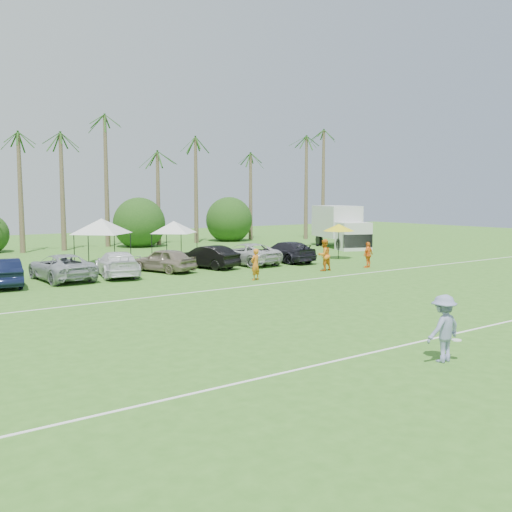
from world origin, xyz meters
TOP-DOWN VIEW (x-y plane):
  - ground at (0.00, 0.00)m, footprint 120.00×120.00m
  - field_lines at (0.00, 8.00)m, footprint 80.00×12.10m
  - palm_tree_4 at (-4.00, 38.00)m, footprint 2.40×2.40m
  - palm_tree_5 at (0.00, 38.00)m, footprint 2.40×2.40m
  - palm_tree_6 at (4.00, 38.00)m, footprint 2.40×2.40m
  - palm_tree_7 at (8.00, 38.00)m, footprint 2.40×2.40m
  - palm_tree_8 at (13.00, 38.00)m, footprint 2.40×2.40m
  - palm_tree_9 at (18.00, 38.00)m, footprint 2.40×2.40m
  - palm_tree_10 at (23.00, 38.00)m, footprint 2.40×2.40m
  - palm_tree_11 at (27.00, 38.00)m, footprint 2.40×2.40m
  - bush_tree_2 at (6.00, 39.00)m, footprint 4.00×4.00m
  - bush_tree_3 at (16.00, 39.00)m, footprint 4.00×4.00m
  - sideline_player_a at (2.69, 15.49)m, footprint 0.71×0.57m
  - sideline_player_b at (8.28, 16.21)m, footprint 0.92×0.72m
  - sideline_player_c at (11.56, 15.75)m, footprint 1.01×0.58m
  - box_truck at (19.99, 27.03)m, footprint 4.83×7.47m
  - canopy_tent_left at (-1.32, 27.30)m, footprint 4.33×4.33m
  - canopy_tent_right at (4.58, 28.46)m, footprint 3.81×3.81m
  - market_umbrella at (13.45, 20.39)m, footprint 2.25×2.25m
  - frisbee_player at (-1.84, 0.29)m, footprint 1.20×0.70m
  - parked_car_1 at (-8.74, 21.01)m, footprint 1.96×4.41m
  - parked_car_2 at (-5.74, 21.47)m, footprint 2.59×5.17m
  - parked_car_3 at (-2.75, 21.17)m, footprint 2.92×5.14m
  - parked_car_4 at (0.25, 21.37)m, footprint 2.95×4.44m
  - parked_car_5 at (3.24, 21.40)m, footprint 2.60×4.51m
  - parked_car_6 at (6.23, 21.51)m, footprint 2.84×5.27m
  - parked_car_7 at (9.23, 21.08)m, footprint 2.00×4.85m

SIDE VIEW (x-z plane):
  - ground at x=0.00m, z-range 0.00..0.00m
  - field_lines at x=0.00m, z-range 0.00..0.01m
  - parked_car_1 at x=-8.74m, z-range 0.00..1.40m
  - parked_car_2 at x=-5.74m, z-range 0.00..1.40m
  - parked_car_3 at x=-2.75m, z-range 0.00..1.40m
  - parked_car_4 at x=0.25m, z-range 0.00..1.40m
  - parked_car_5 at x=3.24m, z-range 0.00..1.40m
  - parked_car_6 at x=6.23m, z-range 0.00..1.40m
  - parked_car_7 at x=9.23m, z-range 0.00..1.40m
  - sideline_player_c at x=11.56m, z-range 0.00..1.62m
  - sideline_player_a at x=2.69m, z-range 0.00..1.69m
  - frisbee_player at x=-1.84m, z-range 0.00..1.84m
  - sideline_player_b at x=8.28m, z-range 0.00..1.90m
  - bush_tree_2 at x=6.00m, z-range -0.20..3.80m
  - bush_tree_3 at x=16.00m, z-range -0.20..3.80m
  - box_truck at x=19.99m, z-range 0.13..3.73m
  - market_umbrella at x=13.45m, z-range 0.99..3.50m
  - canopy_tent_right at x=4.58m, z-range 1.10..4.19m
  - canopy_tent_left at x=-1.32m, z-range 1.25..4.76m
  - palm_tree_4 at x=-4.00m, z-range 3.03..11.93m
  - palm_tree_8 at x=13.00m, z-range 3.03..11.93m
  - palm_tree_5 at x=0.00m, z-range 3.40..13.30m
  - palm_tree_9 at x=18.00m, z-range 3.40..13.30m
  - palm_tree_6 at x=4.00m, z-range 3.76..14.66m
  - palm_tree_10 at x=23.00m, z-range 3.76..14.66m
  - palm_tree_7 at x=8.00m, z-range 4.11..16.01m
  - palm_tree_11 at x=27.00m, z-range 4.11..16.01m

